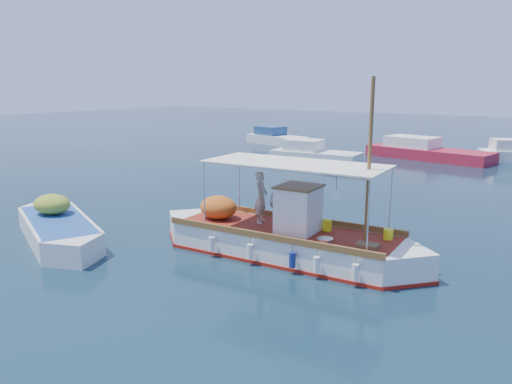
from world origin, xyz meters
The scene contains 6 objects.
ground centered at (0.00, 0.00, 0.00)m, with size 160.00×160.00×0.00m, color black.
fishing_caique centered at (0.44, -0.46, 0.53)m, with size 9.80×3.09×5.98m.
dinghy centered at (-7.21, -3.65, 0.37)m, with size 6.56×3.98×1.76m.
bg_boat_nw centered at (-8.09, 17.95, 0.49)m, with size 6.51×2.82×1.80m.
bg_boat_n centered at (-1.87, 24.18, 0.49)m, with size 9.58×4.49×1.80m.
bg_boat_far_w centered at (-16.23, 25.91, 0.49)m, with size 6.73×3.76×1.80m.
Camera 1 is at (8.56, -14.05, 5.59)m, focal length 35.00 mm.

